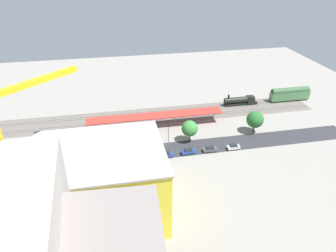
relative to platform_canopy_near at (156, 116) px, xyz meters
name	(u,v)px	position (x,y,z in m)	size (l,w,h in m)	color
ground_plane	(161,143)	(0.35, 11.76, -4.30)	(205.62, 205.62, 0.00)	gray
rail_bed	(151,116)	(0.35, -8.46, -4.30)	(128.51, 14.04, 0.01)	#665E54
street_asphalt	(163,151)	(0.35, 16.45, -4.30)	(128.51, 9.00, 0.01)	#2D2D33
track_rails	(151,116)	(0.35, -8.46, -4.12)	(128.51, 8.08, 0.12)	#9E9EA8
platform_canopy_near	(156,116)	(0.00, 0.00, 0.00)	(48.68, 5.59, 4.50)	#B73328
locomotive	(241,101)	(-37.44, -11.48, -2.59)	(14.09, 2.68, 4.87)	black
passenger_coach	(290,94)	(-59.18, -11.48, -1.20)	(17.15, 2.91, 5.89)	black
parked_car_0	(233,147)	(-21.94, 19.93, -3.55)	(4.09, 1.88, 1.67)	black
parked_car_1	(210,149)	(-14.08, 19.78, -3.54)	(4.42, 1.85, 1.71)	black
parked_car_2	(188,152)	(-7.06, 19.73, -3.53)	(4.45, 1.93, 1.71)	black
parked_car_3	(166,155)	(0.21, 20.20, -3.54)	(4.54, 1.85, 1.71)	black
construction_building	(101,183)	(19.38, 40.05, 4.16)	(29.15, 23.27, 16.92)	yellow
construction_roof_slab	(97,152)	(19.38, 40.05, 12.82)	(29.75, 23.87, 0.40)	#ADA89E
tower_crane	(13,150)	(36.04, 40.29, 15.53)	(20.31, 19.25, 33.33)	gray
box_truck_0	(73,167)	(27.77, 22.43, -2.73)	(8.82, 2.57, 3.19)	black
street_tree_0	(144,131)	(5.45, 11.00, 0.56)	(5.90, 5.90, 7.81)	brown
street_tree_1	(255,120)	(-32.85, 10.98, 0.73)	(5.89, 5.89, 7.99)	brown
street_tree_2	(190,129)	(-9.29, 12.38, 0.51)	(5.35, 5.35, 7.50)	brown
street_tree_3	(75,139)	(27.19, 11.67, 0.39)	(4.01, 4.01, 6.73)	brown
traffic_light	(168,130)	(-2.29, 11.79, 0.39)	(0.50, 0.36, 7.17)	#333333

